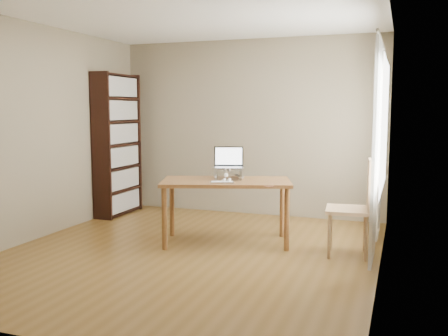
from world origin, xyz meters
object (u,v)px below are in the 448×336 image
at_px(laptop, 230,162).
at_px(cat, 231,173).
at_px(desk, 226,188).
at_px(keyboard, 222,182).
at_px(chair, 356,204).
at_px(bookshelf, 118,145).

height_order(laptop, cat, laptop).
xyz_separation_m(desk, keyboard, (0.03, -0.22, 0.10)).
distance_m(desk, laptop, 0.32).
height_order(laptop, chair, laptop).
xyz_separation_m(bookshelf, laptop, (2.08, -0.86, -0.11)).
relative_size(bookshelf, cat, 4.28).
height_order(bookshelf, keyboard, bookshelf).
height_order(desk, keyboard, keyboard).
height_order(keyboard, cat, cat).
height_order(desk, laptop, laptop).
height_order(keyboard, chair, chair).
distance_m(bookshelf, cat, 2.29).
bearing_deg(chair, cat, 168.98).
relative_size(keyboard, cat, 0.58).
xyz_separation_m(desk, chair, (1.49, -0.03, -0.09)).
xyz_separation_m(laptop, keyboard, (0.03, -0.36, -0.18)).
bearing_deg(cat, keyboard, -96.30).
bearing_deg(bookshelf, laptop, -22.53).
bearing_deg(laptop, desk, -107.97).
distance_m(laptop, cat, 0.13).
height_order(desk, cat, cat).
xyz_separation_m(desk, cat, (0.02, 0.11, 0.16)).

